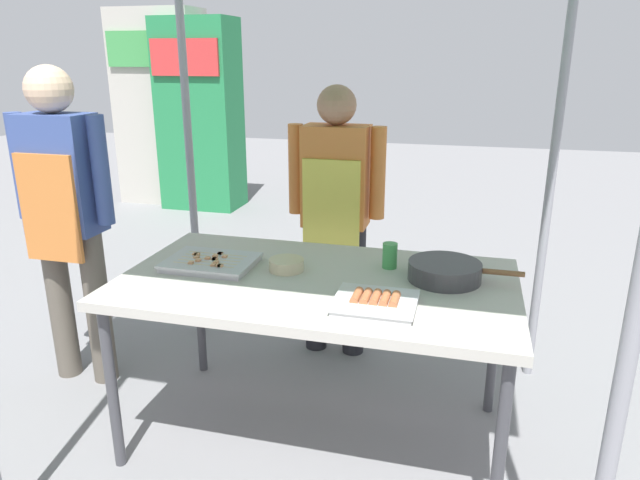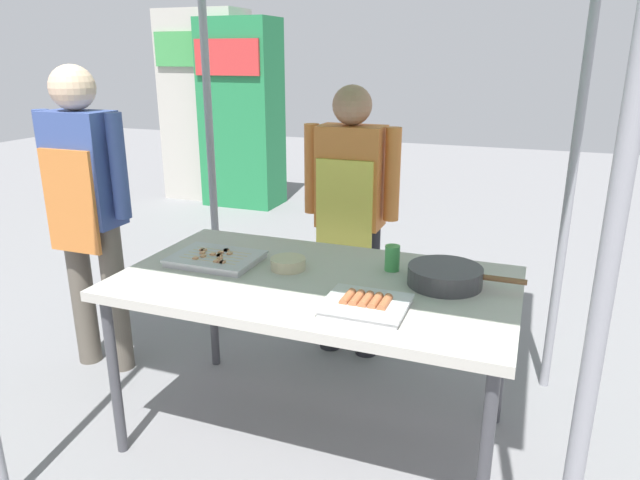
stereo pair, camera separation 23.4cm
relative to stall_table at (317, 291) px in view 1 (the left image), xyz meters
The scene contains 11 objects.
ground_plane 0.70m from the stall_table, ahead, with size 18.00×18.00×0.00m, color slate.
stall_table is the anchor object (origin of this frame).
tray_grilled_sausages 0.36m from the stall_table, 38.07° to the right, with size 0.30×0.26×0.05m.
tray_meat_skewers 0.49m from the stall_table, behind, with size 0.38×0.28×0.04m.
cooking_wok 0.53m from the stall_table, 13.08° to the left, with size 0.45×0.29×0.08m.
condiment_bowl 0.18m from the stall_table, 157.50° to the left, with size 0.15×0.15×0.05m, color #BFB28C.
drink_cup_near_edge 0.35m from the stall_table, 37.25° to the left, with size 0.06×0.06×0.11m, color #3F994C.
vendor_woman 0.81m from the stall_table, 97.76° to the left, with size 0.52×0.22×1.48m.
customer_nearby 1.34m from the stall_table, behind, with size 0.52×0.23×1.58m.
neighbor_stall_left 4.75m from the stall_table, 126.44° to the left, with size 0.96×0.55×2.10m.
neighbor_stall_right 4.32m from the stall_table, 121.98° to the left, with size 0.82×0.54×2.00m.
Camera 1 is at (0.57, -2.11, 1.62)m, focal length 32.33 mm.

